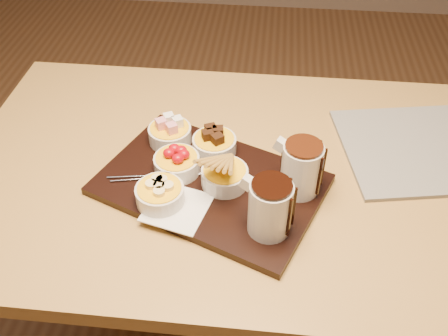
# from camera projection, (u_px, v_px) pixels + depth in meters

# --- Properties ---
(ground) EXTENTS (5.00, 5.00, 0.00)m
(ground) POSITION_uv_depth(u_px,v_px,m) (223.00, 335.00, 1.64)
(ground) COLOR brown
(ground) RESTS_ON ground
(dining_table) EXTENTS (1.20, 0.80, 0.75)m
(dining_table) POSITION_uv_depth(u_px,v_px,m) (222.00, 197.00, 1.20)
(dining_table) COLOR #B08741
(dining_table) RESTS_ON ground
(serving_board) EXTENTS (0.54, 0.45, 0.02)m
(serving_board) POSITION_uv_depth(u_px,v_px,m) (210.00, 184.00, 1.08)
(serving_board) COLOR black
(serving_board) RESTS_ON dining_table
(napkin) EXTENTS (0.15, 0.15, 0.00)m
(napkin) POSITION_uv_depth(u_px,v_px,m) (177.00, 208.00, 1.01)
(napkin) COLOR white
(napkin) RESTS_ON serving_board
(bowl_marshmallows) EXTENTS (0.10, 0.10, 0.04)m
(bowl_marshmallows) POSITION_uv_depth(u_px,v_px,m) (170.00, 134.00, 1.16)
(bowl_marshmallows) COLOR beige
(bowl_marshmallows) RESTS_ON serving_board
(bowl_cake) EXTENTS (0.10, 0.10, 0.04)m
(bowl_cake) POSITION_uv_depth(u_px,v_px,m) (214.00, 145.00, 1.13)
(bowl_cake) COLOR beige
(bowl_cake) RESTS_ON serving_board
(bowl_strawberries) EXTENTS (0.10, 0.10, 0.04)m
(bowl_strawberries) POSITION_uv_depth(u_px,v_px,m) (177.00, 164.00, 1.08)
(bowl_strawberries) COLOR beige
(bowl_strawberries) RESTS_ON serving_board
(bowl_biscotti) EXTENTS (0.10, 0.10, 0.04)m
(bowl_biscotti) POSITION_uv_depth(u_px,v_px,m) (225.00, 177.00, 1.05)
(bowl_biscotti) COLOR beige
(bowl_biscotti) RESTS_ON serving_board
(bowl_bananas) EXTENTS (0.10, 0.10, 0.04)m
(bowl_bananas) POSITION_uv_depth(u_px,v_px,m) (160.00, 195.00, 1.01)
(bowl_bananas) COLOR beige
(bowl_bananas) RESTS_ON serving_board
(pitcher_dark_chocolate) EXTENTS (0.11, 0.11, 0.11)m
(pitcher_dark_chocolate) POSITION_uv_depth(u_px,v_px,m) (270.00, 208.00, 0.94)
(pitcher_dark_chocolate) COLOR silver
(pitcher_dark_chocolate) RESTS_ON serving_board
(pitcher_milk_chocolate) EXTENTS (0.11, 0.11, 0.11)m
(pitcher_milk_chocolate) POSITION_uv_depth(u_px,v_px,m) (301.00, 169.00, 1.02)
(pitcher_milk_chocolate) COLOR silver
(pitcher_milk_chocolate) RESTS_ON serving_board
(fondue_skewers) EXTENTS (0.07, 0.26, 0.01)m
(fondue_skewers) POSITION_uv_depth(u_px,v_px,m) (167.00, 175.00, 1.08)
(fondue_skewers) COLOR silver
(fondue_skewers) RESTS_ON serving_board
(newspaper) EXTENTS (0.45, 0.38, 0.01)m
(newspaper) POSITION_uv_depth(u_px,v_px,m) (428.00, 148.00, 1.17)
(newspaper) COLOR beige
(newspaper) RESTS_ON dining_table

